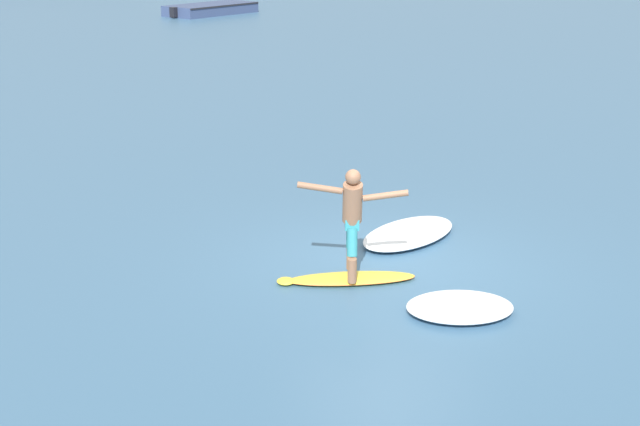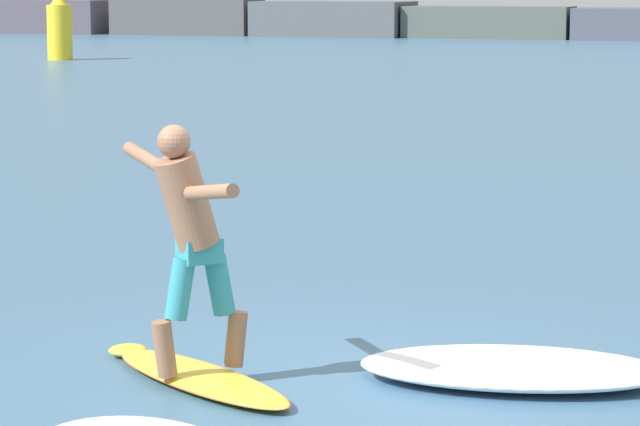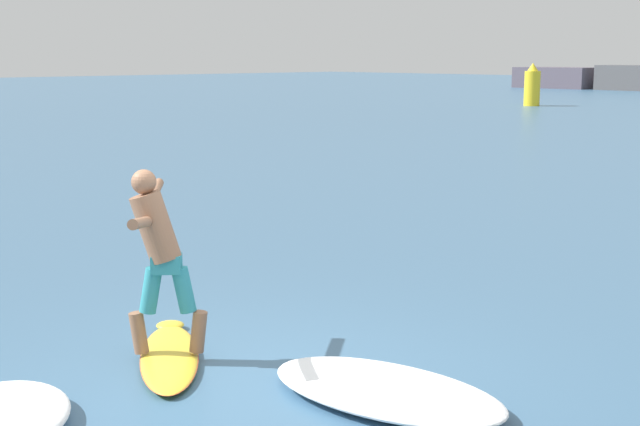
{
  "view_description": "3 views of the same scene",
  "coord_description": "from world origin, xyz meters",
  "views": [
    {
      "loc": [
        -9.09,
        -8.85,
        5.05
      ],
      "look_at": [
        -0.69,
        0.81,
        0.8
      ],
      "focal_mm": 50.0,
      "sensor_mm": 36.0,
      "label": 1
    },
    {
      "loc": [
        2.89,
        -9.14,
        2.66
      ],
      "look_at": [
        -0.33,
        0.89,
        1.04
      ],
      "focal_mm": 85.0,
      "sensor_mm": 36.0,
      "label": 2
    },
    {
      "loc": [
        5.6,
        -4.4,
        2.72
      ],
      "look_at": [
        -0.48,
        1.46,
        1.22
      ],
      "focal_mm": 50.0,
      "sensor_mm": 36.0,
      "label": 3
    }
  ],
  "objects": [
    {
      "name": "wave_foam_at_tail",
      "position": [
        1.12,
        0.65,
        0.09
      ],
      "size": [
        2.21,
        1.38,
        0.18
      ],
      "color": "white",
      "rests_on": "ground"
    },
    {
      "name": "surfer",
      "position": [
        -0.89,
        -0.13,
        1.06
      ],
      "size": [
        1.24,
        1.1,
        1.66
      ],
      "color": "#8E6146",
      "rests_on": "surfboard"
    },
    {
      "name": "ground_plane",
      "position": [
        0.0,
        0.0,
        0.0
      ],
      "size": [
        200.0,
        200.0,
        0.0
      ],
      "primitive_type": "plane",
      "color": "#3C6383"
    },
    {
      "name": "surfboard",
      "position": [
        -0.88,
        -0.05,
        0.05
      ],
      "size": [
        1.9,
        1.51,
        0.23
      ],
      "color": "yellow",
      "rests_on": "ground"
    },
    {
      "name": "channel_marker_buoy",
      "position": [
        -21.38,
        37.48,
        1.05
      ],
      "size": [
        0.85,
        0.85,
        2.3
      ],
      "color": "yellow",
      "rests_on": "ground"
    }
  ]
}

